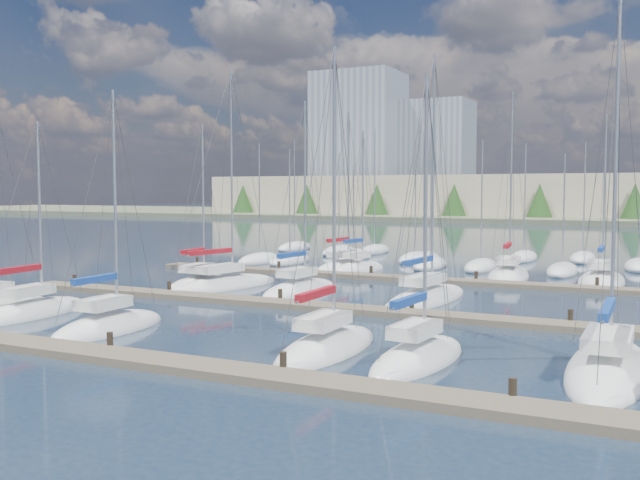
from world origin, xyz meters
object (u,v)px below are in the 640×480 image
at_px(sailboat_d, 327,347).
at_px(sailboat_j, 300,290).
at_px(sailboat_o, 359,269).
at_px(sailboat_f, 608,368).
at_px(sailboat_p, 508,275).
at_px(sailboat_k, 426,298).
at_px(sailboat_i, 224,285).
at_px(sailboat_n, 344,267).
at_px(sailboat_e, 418,358).
at_px(sailboat_b, 33,312).
at_px(sailboat_q, 601,280).
at_px(sailboat_c, 109,327).
at_px(sailboat_h, 200,285).

height_order(sailboat_d, sailboat_j, sailboat_d).
height_order(sailboat_o, sailboat_f, sailboat_f).
xyz_separation_m(sailboat_p, sailboat_k, (-2.04, -13.68, -0.00)).
bearing_deg(sailboat_i, sailboat_n, 91.04).
distance_m(sailboat_e, sailboat_d, 3.91).
xyz_separation_m(sailboat_d, sailboat_o, (-10.19, 27.25, 0.01)).
bearing_deg(sailboat_f, sailboat_b, -179.07).
relative_size(sailboat_q, sailboat_k, 0.83).
distance_m(sailboat_e, sailboat_j, 19.29).
xyz_separation_m(sailboat_c, sailboat_o, (0.88, 27.77, 0.02)).
relative_size(sailboat_i, sailboat_h, 1.31).
bearing_deg(sailboat_c, sailboat_q, 54.54).
height_order(sailboat_d, sailboat_b, sailboat_d).
bearing_deg(sailboat_e, sailboat_o, 121.66).
xyz_separation_m(sailboat_c, sailboat_q, (19.20, 28.68, -0.01)).
bearing_deg(sailboat_b, sailboat_k, 34.34).
bearing_deg(sailboat_q, sailboat_k, -123.49).
bearing_deg(sailboat_h, sailboat_i, 11.29).
xyz_separation_m(sailboat_p, sailboat_n, (-13.36, -0.40, 0.02)).
xyz_separation_m(sailboat_e, sailboat_j, (-12.71, 14.51, -0.00)).
bearing_deg(sailboat_c, sailboat_d, 1.02).
bearing_deg(sailboat_c, sailboat_e, -0.22).
relative_size(sailboat_n, sailboat_e, 1.18).
height_order(sailboat_c, sailboat_k, sailboat_k).
xyz_separation_m(sailboat_i, sailboat_j, (5.65, 0.23, -0.01)).
height_order(sailboat_e, sailboat_b, sailboat_e).
distance_m(sailboat_p, sailboat_d, 28.27).
distance_m(sailboat_n, sailboat_d, 30.22).
bearing_deg(sailboat_f, sailboat_n, 129.95).
bearing_deg(sailboat_p, sailboat_e, -91.11).
height_order(sailboat_q, sailboat_f, sailboat_f).
height_order(sailboat_h, sailboat_n, sailboat_n).
height_order(sailboat_h, sailboat_q, sailboat_q).
relative_size(sailboat_d, sailboat_f, 0.92).
distance_m(sailboat_i, sailboat_b, 13.63).
distance_m(sailboat_c, sailboat_n, 28.36).
bearing_deg(sailboat_c, sailboat_b, 166.33).
relative_size(sailboat_h, sailboat_b, 1.08).
distance_m(sailboat_c, sailboat_b, 6.59).
relative_size(sailboat_k, sailboat_j, 1.18).
bearing_deg(sailboat_b, sailboat_f, -3.28).
bearing_deg(sailboat_k, sailboat_o, 132.15).
height_order(sailboat_c, sailboat_d, sailboat_d).
height_order(sailboat_d, sailboat_f, sailboat_f).
height_order(sailboat_q, sailboat_o, sailboat_q).
distance_m(sailboat_n, sailboat_b, 27.59).
height_order(sailboat_k, sailboat_o, sailboat_k).
bearing_deg(sailboat_p, sailboat_b, -130.69).
relative_size(sailboat_h, sailboat_q, 0.93).
distance_m(sailboat_j, sailboat_f, 23.27).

